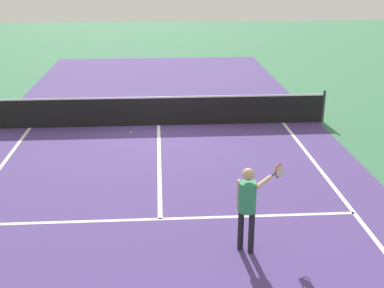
{
  "coord_description": "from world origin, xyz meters",
  "views": [
    {
      "loc": [
        0.03,
        -15.8,
        5.04
      ],
      "look_at": [
        0.78,
        -4.63,
        1.0
      ],
      "focal_mm": 47.63,
      "sensor_mm": 36.0,
      "label": 1
    }
  ],
  "objects": [
    {
      "name": "ground_plane",
      "position": [
        0.0,
        0.0,
        0.0
      ],
      "size": [
        60.0,
        60.0,
        0.0
      ],
      "primitive_type": "plane",
      "color": "#38724C"
    },
    {
      "name": "court_surface_inbounds",
      "position": [
        0.0,
        0.0,
        0.0
      ],
      "size": [
        10.62,
        24.4,
        0.0
      ],
      "primitive_type": "cube",
      "color": "#4C387A",
      "rests_on": "ground_plane"
    },
    {
      "name": "line_sideline_right",
      "position": [
        4.11,
        -5.95,
        0.0
      ],
      "size": [
        0.1,
        11.89,
        0.01
      ],
      "primitive_type": "cube",
      "color": "white",
      "rests_on": "ground_plane"
    },
    {
      "name": "line_service_near",
      "position": [
        0.0,
        -6.4,
        0.0
      ],
      "size": [
        8.22,
        0.1,
        0.01
      ],
      "primitive_type": "cube",
      "color": "white",
      "rests_on": "ground_plane"
    },
    {
      "name": "line_center_service",
      "position": [
        0.0,
        -3.2,
        0.0
      ],
      "size": [
        0.1,
        6.4,
        0.01
      ],
      "primitive_type": "cube",
      "color": "white",
      "rests_on": "ground_plane"
    },
    {
      "name": "net",
      "position": [
        0.0,
        0.0,
        0.49
      ],
      "size": [
        10.93,
        0.09,
        1.07
      ],
      "color": "#33383D",
      "rests_on": "ground_plane"
    },
    {
      "name": "player_near",
      "position": [
        1.58,
        -7.69,
        1.02
      ],
      "size": [
        0.96,
        0.88,
        1.64
      ],
      "color": "black",
      "rests_on": "ground_plane"
    },
    {
      "name": "tennis_ball_near_net",
      "position": [
        -0.86,
        -0.81,
        0.03
      ],
      "size": [
        0.07,
        0.07,
        0.07
      ],
      "primitive_type": "sphere",
      "color": "#CCE033",
      "rests_on": "ground_plane"
    }
  ]
}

